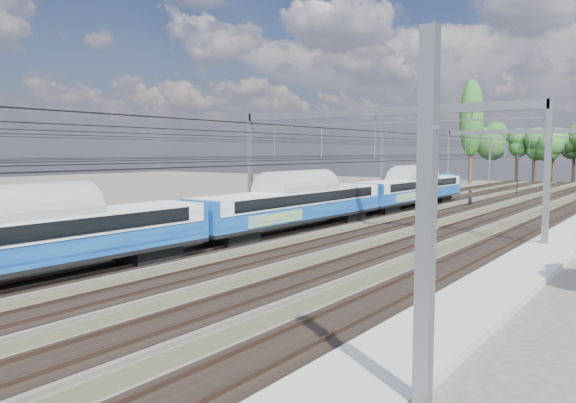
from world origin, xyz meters
The scene contains 7 objects.
track_bed centered at (0.00, 45.00, 0.10)m, with size 21.00×130.00×0.34m.
platform centered at (12.00, 20.00, 0.15)m, with size 3.00×70.00×0.30m, color gray.
catenary centered at (0.33, 52.69, 6.40)m, with size 25.65×130.00×9.00m.
poplar centered at (-14.50, 98.00, 11.89)m, with size 4.40×4.40×19.04m.
emu_train centered at (-4.50, 26.34, 2.57)m, with size 2.98×63.09×4.36m.
worker centered at (-0.30, 53.25, 0.92)m, with size 0.67×0.44×1.85m, color black.
signal_near centered at (-0.48, 73.87, 3.49)m, with size 0.38×0.35×5.52m.
Camera 1 is at (18.32, -6.49, 5.86)m, focal length 35.00 mm.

